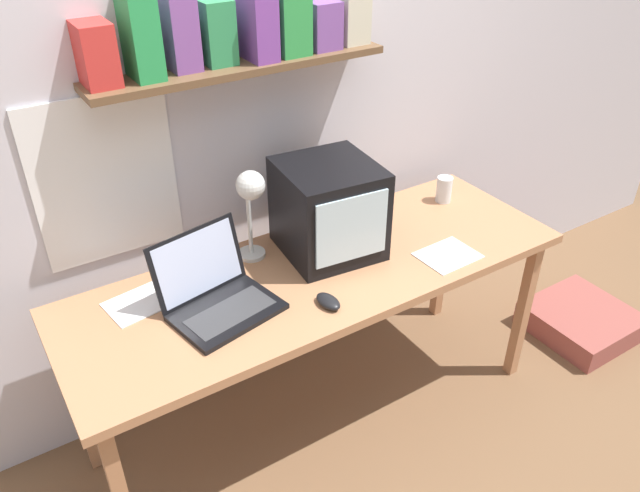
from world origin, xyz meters
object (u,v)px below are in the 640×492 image
(corner_desk, at_px, (320,283))
(loose_paper_near_monitor, at_px, (138,304))
(juice_glass, at_px, (444,191))
(floor_cushion, at_px, (581,321))
(laptop, at_px, (214,290))
(desk_lamp, at_px, (251,196))
(loose_paper_near_laptop, at_px, (448,255))
(computer_mouse, at_px, (328,301))
(crt_monitor, at_px, (329,209))

(corner_desk, relative_size, loose_paper_near_monitor, 8.50)
(juice_glass, height_order, loose_paper_near_monitor, juice_glass)
(floor_cushion, bearing_deg, juice_glass, 149.24)
(laptop, bearing_deg, desk_lamp, 23.32)
(laptop, height_order, loose_paper_near_laptop, laptop)
(desk_lamp, bearing_deg, juice_glass, 12.26)
(computer_mouse, height_order, floor_cushion, computer_mouse)
(loose_paper_near_monitor, bearing_deg, desk_lamp, 1.42)
(juice_glass, xyz_separation_m, loose_paper_near_monitor, (-1.36, 0.01, -0.05))
(crt_monitor, relative_size, desk_lamp, 1.02)
(desk_lamp, xyz_separation_m, loose_paper_near_monitor, (-0.45, -0.01, -0.27))
(juice_glass, bearing_deg, floor_cushion, -30.76)
(crt_monitor, distance_m, desk_lamp, 0.31)
(laptop, xyz_separation_m, juice_glass, (1.14, 0.14, -0.01))
(desk_lamp, bearing_deg, computer_mouse, -62.84)
(loose_paper_near_monitor, height_order, floor_cushion, loose_paper_near_monitor)
(corner_desk, bearing_deg, computer_mouse, -115.19)
(loose_paper_near_laptop, relative_size, floor_cushion, 0.49)
(loose_paper_near_laptop, bearing_deg, laptop, 167.39)
(crt_monitor, height_order, floor_cushion, crt_monitor)
(corner_desk, relative_size, juice_glass, 16.86)
(loose_paper_near_monitor, bearing_deg, laptop, -33.95)
(crt_monitor, xyz_separation_m, computer_mouse, (-0.19, -0.29, -0.16))
(crt_monitor, distance_m, computer_mouse, 0.38)
(floor_cushion, bearing_deg, corner_desk, 170.06)
(crt_monitor, bearing_deg, corner_desk, -129.64)
(loose_paper_near_monitor, bearing_deg, corner_desk, -13.84)
(laptop, distance_m, loose_paper_near_monitor, 0.27)
(corner_desk, height_order, floor_cushion, corner_desk)
(computer_mouse, height_order, loose_paper_near_monitor, computer_mouse)
(crt_monitor, bearing_deg, loose_paper_near_monitor, -178.47)
(juice_glass, relative_size, floor_cushion, 0.25)
(desk_lamp, relative_size, loose_paper_near_monitor, 1.70)
(crt_monitor, relative_size, juice_glass, 3.45)
(loose_paper_near_laptop, bearing_deg, floor_cushion, -3.54)
(laptop, bearing_deg, crt_monitor, -1.18)
(crt_monitor, xyz_separation_m, juice_glass, (0.63, 0.05, -0.12))
(crt_monitor, height_order, juice_glass, crt_monitor)
(desk_lamp, distance_m, juice_glass, 0.94)
(laptop, relative_size, floor_cushion, 0.85)
(loose_paper_near_laptop, bearing_deg, desk_lamp, 150.94)
(crt_monitor, xyz_separation_m, loose_paper_near_laptop, (0.35, -0.28, -0.17))
(crt_monitor, height_order, loose_paper_near_laptop, crt_monitor)
(loose_paper_near_monitor, bearing_deg, computer_mouse, -32.93)
(computer_mouse, bearing_deg, loose_paper_near_laptop, 0.83)
(crt_monitor, bearing_deg, laptop, -163.92)
(crt_monitor, relative_size, loose_paper_near_monitor, 1.74)
(crt_monitor, relative_size, floor_cushion, 0.85)
(corner_desk, bearing_deg, juice_glass, 11.59)
(laptop, xyz_separation_m, computer_mouse, (0.32, -0.20, -0.05))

